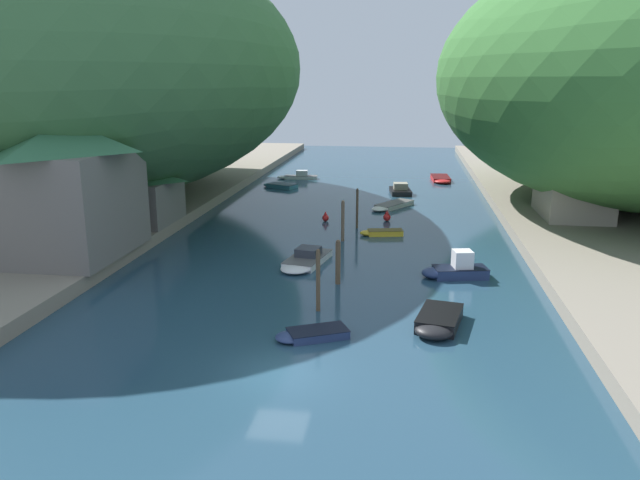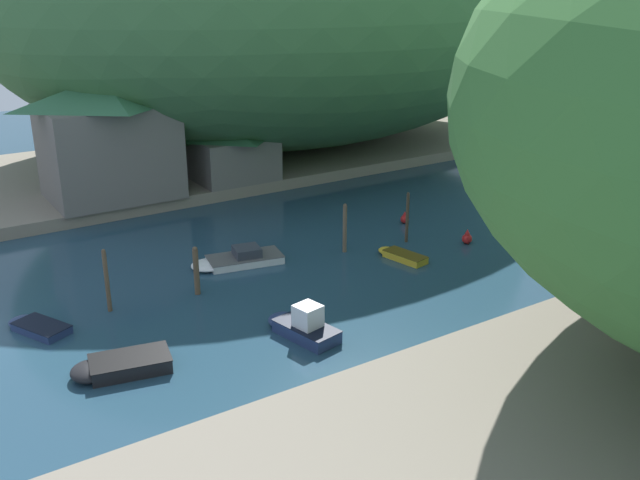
% 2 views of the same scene
% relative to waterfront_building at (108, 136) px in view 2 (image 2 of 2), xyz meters
% --- Properties ---
extents(water_surface, '(130.00, 130.00, 0.00)m').
position_rel_waterfront_building_xyz_m(water_surface, '(16.91, 16.26, -5.55)').
color(water_surface, '#234256').
rests_on(water_surface, ground).
extents(left_bank, '(22.00, 120.00, 0.91)m').
position_rel_waterfront_building_xyz_m(left_bank, '(-7.79, 16.26, -5.10)').
color(left_bank, gray).
rests_on(left_bank, ground).
extents(hillside_left, '(40.82, 57.15, 25.04)m').
position_rel_waterfront_building_xyz_m(hillside_left, '(-8.89, 21.01, 7.88)').
color(hillside_left, '#3D6B3D').
rests_on(hillside_left, left_bank).
extents(waterfront_building, '(7.64, 9.97, 9.03)m').
position_rel_waterfront_building_xyz_m(waterfront_building, '(0.00, 0.00, 0.00)').
color(waterfront_building, slate).
rests_on(waterfront_building, left_bank).
extents(boathouse_shed, '(6.53, 6.88, 4.61)m').
position_rel_waterfront_building_xyz_m(boathouse_shed, '(0.20, 9.86, -2.27)').
color(boathouse_shed, slate).
rests_on(boathouse_shed, left_bank).
extents(boat_far_right_bank, '(4.53, 5.99, 0.45)m').
position_rel_waterfront_building_xyz_m(boat_far_right_bank, '(20.66, 23.07, -5.33)').
color(boat_far_right_bank, silver).
rests_on(boat_far_right_bank, water_surface).
extents(boat_cabin_cruiser, '(4.58, 3.34, 0.48)m').
position_rel_waterfront_building_xyz_m(boat_cabin_cruiser, '(7.19, 33.53, -5.32)').
color(boat_cabin_cruiser, teal).
rests_on(boat_cabin_cruiser, water_surface).
extents(boat_near_quay, '(3.18, 5.98, 1.05)m').
position_rel_waterfront_building_xyz_m(boat_near_quay, '(15.40, 2.61, -5.23)').
color(boat_near_quay, white).
rests_on(boat_near_quay, water_surface).
extents(boat_open_rowboat, '(2.82, 4.71, 0.68)m').
position_rel_waterfront_building_xyz_m(boat_open_rowboat, '(23.98, -7.64, -5.21)').
color(boat_open_rowboat, black).
rests_on(boat_open_rowboat, water_surface).
extents(boat_mid_channel, '(4.45, 2.43, 1.78)m').
position_rel_waterfront_building_xyz_m(boat_mid_channel, '(25.40, 1.17, -5.03)').
color(boat_mid_channel, navy).
rests_on(boat_mid_channel, water_surface).
extents(boat_white_cruiser, '(3.67, 1.79, 0.46)m').
position_rel_waterfront_building_xyz_m(boat_white_cruiser, '(20.15, 11.73, -5.33)').
color(boat_white_cruiser, gold).
rests_on(boat_white_cruiser, water_surface).
extents(boat_navy_launch, '(5.26, 1.61, 1.09)m').
position_rel_waterfront_building_xyz_m(boat_navy_launch, '(8.27, 40.28, -5.23)').
color(boat_navy_launch, white).
rests_on(boat_navy_launch, water_surface).
extents(boat_moored_right, '(3.90, 2.89, 0.43)m').
position_rel_waterfront_building_xyz_m(boat_moored_right, '(17.65, -9.80, -5.34)').
color(boat_moored_right, navy).
rests_on(boat_moored_right, water_surface).
extents(boat_red_skiff, '(2.71, 5.23, 1.22)m').
position_rel_waterfront_building_xyz_m(boat_red_skiff, '(21.46, 31.82, -5.19)').
color(boat_red_skiff, black).
rests_on(boat_red_skiff, water_surface).
extents(mooring_post_nearest, '(0.24, 0.24, 3.54)m').
position_rel_waterfront_building_xyz_m(mooring_post_nearest, '(17.55, -5.99, -3.78)').
color(mooring_post_nearest, brown).
rests_on(mooring_post_nearest, water_surface).
extents(mooring_post_second, '(0.32, 0.32, 2.85)m').
position_rel_waterfront_building_xyz_m(mooring_post_second, '(18.11, -1.18, -4.12)').
color(mooring_post_second, brown).
rests_on(mooring_post_second, water_surface).
extents(mooring_post_fourth, '(0.26, 0.26, 3.28)m').
position_rel_waterfront_building_xyz_m(mooring_post_fourth, '(17.31, 9.44, -3.91)').
color(mooring_post_fourth, brown).
rests_on(mooring_post_fourth, water_surface).
extents(mooring_post_farthest, '(0.21, 0.21, 3.47)m').
position_rel_waterfront_building_xyz_m(mooring_post_farthest, '(18.07, 13.96, -3.81)').
color(mooring_post_farthest, '#4C3D2D').
rests_on(mooring_post_farthest, water_surface).
extents(channel_buoy_near, '(0.68, 0.68, 1.01)m').
position_rel_waterfront_building_xyz_m(channel_buoy_near, '(20.52, 17.15, -5.16)').
color(channel_buoy_near, red).
rests_on(channel_buoy_near, water_surface).
extents(channel_buoy_far, '(0.60, 0.60, 0.91)m').
position_rel_waterfront_building_xyz_m(channel_buoy_far, '(15.05, 16.30, -5.20)').
color(channel_buoy_far, red).
rests_on(channel_buoy_far, water_surface).
extents(person_on_quay, '(0.26, 0.40, 1.69)m').
position_rel_waterfront_building_xyz_m(person_on_quay, '(2.05, 7.75, -3.66)').
color(person_on_quay, '#282D3D').
rests_on(person_on_quay, left_bank).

